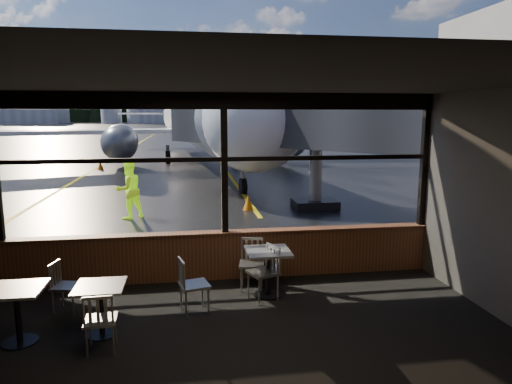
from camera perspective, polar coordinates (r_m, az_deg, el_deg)
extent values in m
plane|color=black|center=(128.40, -8.42, 8.07)|extent=(520.00, 520.00, 0.00)
cube|color=black|center=(6.22, -1.32, -20.17)|extent=(8.00, 6.00, 0.01)
cube|color=#38332D|center=(5.42, -1.47, 13.86)|extent=(8.00, 6.00, 0.04)
cube|color=#4A433B|center=(2.80, 6.87, -19.21)|extent=(8.00, 0.04, 3.50)
cube|color=#5C311B|center=(8.79, -3.86, -7.96)|extent=(8.00, 0.28, 0.90)
cube|color=black|center=(8.39, -4.08, 11.29)|extent=(8.00, 0.18, 0.30)
cube|color=black|center=(8.43, -3.99, 3.45)|extent=(0.12, 0.12, 2.60)
cube|color=black|center=(9.60, 20.28, 3.62)|extent=(0.12, 0.12, 2.60)
cube|color=black|center=(8.42, -4.00, 4.13)|extent=(8.00, 0.10, 0.08)
imported|color=#BFF219|center=(14.30, -15.63, 0.29)|extent=(1.08, 1.04, 1.76)
cone|color=#FC6207|center=(15.09, -0.98, -1.34)|extent=(0.35, 0.35, 0.49)
cone|color=#E46307|center=(27.90, -18.88, 3.17)|extent=(0.34, 0.34, 0.48)
cylinder|color=silver|center=(192.60, -17.63, 9.08)|extent=(8.00, 8.00, 6.00)
cylinder|color=silver|center=(191.34, -14.63, 9.22)|extent=(8.00, 8.00, 6.00)
cylinder|color=silver|center=(190.59, -11.60, 9.33)|extent=(8.00, 8.00, 6.00)
cube|color=black|center=(218.38, -8.60, 10.21)|extent=(360.00, 3.00, 12.00)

